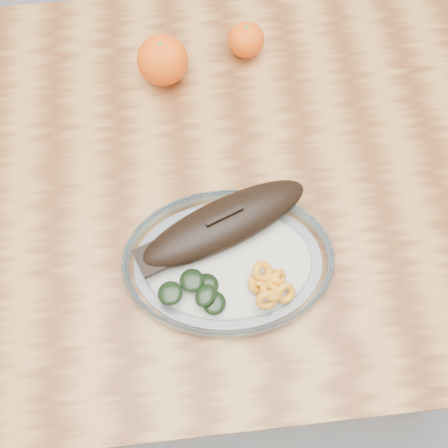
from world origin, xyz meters
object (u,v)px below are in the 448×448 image
at_px(dining_table, 186,203).
at_px(plated_meal, 228,259).
at_px(orange_right, 246,40).
at_px(orange_left, 163,60).

xyz_separation_m(dining_table, plated_meal, (0.06, -0.15, 0.12)).
distance_m(dining_table, orange_right, 0.31).
distance_m(plated_meal, orange_left, 0.37).
xyz_separation_m(dining_table, orange_left, (-0.01, 0.21, 0.14)).
bearing_deg(plated_meal, orange_right, 82.43).
distance_m(dining_table, plated_meal, 0.20).
bearing_deg(plated_meal, dining_table, 113.89).
xyz_separation_m(plated_meal, orange_left, (-0.07, 0.36, 0.02)).
height_order(plated_meal, orange_right, plated_meal).
distance_m(dining_table, orange_left, 0.25).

